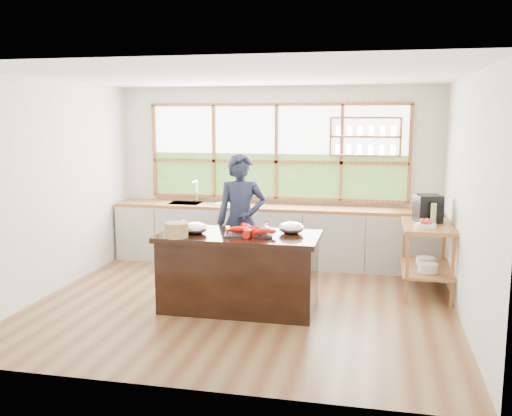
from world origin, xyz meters
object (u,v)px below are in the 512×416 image
(cook, at_px, (241,222))
(espresso_machine, at_px, (428,208))
(island, at_px, (239,271))
(wicker_basket, at_px, (176,230))

(cook, distance_m, espresso_machine, 2.41)
(island, bearing_deg, wicker_basket, -152.61)
(island, height_order, espresso_machine, espresso_machine)
(cook, distance_m, wicker_basket, 1.24)
(island, relative_size, espresso_machine, 5.29)
(island, relative_size, wicker_basket, 7.03)
(island, distance_m, cook, 0.94)
(wicker_basket, bearing_deg, cook, 67.88)
(island, xyz_separation_m, wicker_basket, (-0.64, -0.33, 0.53))
(espresso_machine, xyz_separation_m, wicker_basket, (-2.83, -1.59, -0.09))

